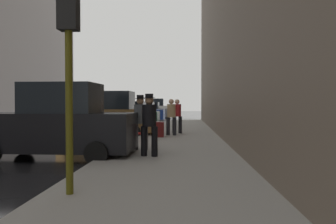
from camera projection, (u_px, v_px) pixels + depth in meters
name	position (u px, v px, depth m)	size (l,w,h in m)	color
sidewalk	(171.00, 153.00, 10.42)	(4.00, 40.00, 0.15)	gray
parked_black_suv	(58.00, 124.00, 9.72)	(4.65, 2.16, 2.25)	black
parked_bronze_suv	(109.00, 116.00, 16.30)	(4.66, 2.17, 2.25)	brown
parked_dark_green_sedan	(128.00, 115.00, 22.07)	(4.24, 2.14, 1.79)	#193828
parked_blue_sedan	(141.00, 113.00, 28.50)	(4.26, 2.17, 1.79)	navy
parked_gray_coupe	(148.00, 111.00, 34.44)	(4.25, 2.16, 1.79)	slate
parked_white_van	(154.00, 108.00, 40.84)	(4.66, 2.18, 2.25)	silver
fire_hydrant	(135.00, 132.00, 13.11)	(0.42, 0.22, 0.70)	red
traffic_light	(69.00, 36.00, 5.37)	(0.32, 0.32, 3.60)	#514C0F
pedestrian_in_tan_coat	(171.00, 115.00, 15.43)	(0.53, 0.49, 1.71)	black
pedestrian_in_red_jacket	(177.00, 114.00, 16.46)	(0.53, 0.48, 1.71)	black
pedestrian_with_beanie	(140.00, 119.00, 10.66)	(0.51, 0.43, 1.78)	#333338
pedestrian_with_fedora	(149.00, 122.00, 9.29)	(0.53, 0.49, 1.78)	black
rolling_suitcase	(160.00, 129.00, 14.70)	(0.37, 0.57, 1.04)	#591414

